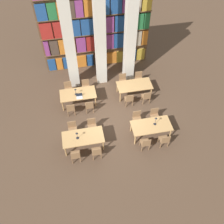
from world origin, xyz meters
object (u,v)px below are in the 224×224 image
object	(u,v)px
chair_8	(71,109)
chair_13	(123,80)
chair_3	(92,126)
pillar_left	(69,39)
chair_14	(146,97)
reading_table_2	(78,95)
pillar_center	(100,36)
chair_15	(139,78)
reading_table_0	(83,138)
chair_7	(155,115)
reading_table_1	(151,126)
desk_lamp_0	(77,134)
chair_0	(76,155)
chair_11	(86,86)
desk_lamp_2	(75,91)
chair_4	(145,143)
pillar_right	(130,32)
chair_5	(137,118)
laptop	(79,97)
chair_10	(89,106)
chair_1	(73,129)
desk_lamp_1	(156,120)
chair_12	(129,99)
chair_6	(164,140)
chair_9	(68,89)
chair_2	(97,152)
reading_table_3	(134,86)

from	to	relation	value
chair_8	chair_13	world-z (taller)	same
chair_3	chair_13	size ratio (longest dim) A/B	1.00
pillar_left	chair_14	size ratio (longest dim) A/B	6.91
reading_table_2	pillar_center	bearing A→B (deg)	46.71
pillar_left	chair_15	world-z (taller)	pillar_left
reading_table_0	chair_3	world-z (taller)	chair_3
chair_7	chair_8	world-z (taller)	same
reading_table_1	desk_lamp_0	bearing A→B (deg)	-179.09
chair_0	chair_11	xyz separation A→B (m)	(1.00, 4.34, 0.00)
pillar_left	desk_lamp_2	bearing A→B (deg)	-91.32
pillar_center	chair_13	world-z (taller)	pillar_center
reading_table_1	chair_14	world-z (taller)	chair_14
chair_11	chair_8	bearing A→B (deg)	57.15
desk_lamp_2	chair_14	world-z (taller)	desk_lamp_2
chair_3	chair_4	size ratio (longest dim) A/B	1.00
pillar_right	chair_5	size ratio (longest dim) A/B	6.91
reading_table_1	chair_3	bearing A→B (deg)	165.22
chair_5	laptop	world-z (taller)	laptop
pillar_right	chair_10	bearing A→B (deg)	-137.83
reading_table_0	reading_table_1	world-z (taller)	same
chair_1	chair_4	distance (m)	3.55
desk_lamp_1	chair_5	bearing A→B (deg)	132.97
pillar_left	chair_11	distance (m)	2.74
chair_10	laptop	world-z (taller)	laptop
chair_0	chair_10	world-z (taller)	same
desk_lamp_2	reading_table_0	bearing A→B (deg)	-89.27
desk_lamp_0	chair_11	xyz separation A→B (m)	(0.81, 3.61, -0.54)
reading_table_1	chair_12	size ratio (longest dim) A/B	2.19
chair_6	desk_lamp_2	distance (m)	5.16
chair_9	chair_12	bearing A→B (deg)	155.25
chair_5	chair_11	distance (m)	3.57
chair_6	laptop	distance (m)	4.86
pillar_center	chair_10	size ratio (longest dim) A/B	6.91
chair_9	chair_8	bearing A→B (deg)	90.00
desk_lamp_0	chair_15	distance (m)	5.40
chair_2	desk_lamp_2	world-z (taller)	desk_lamp_2
pillar_right	chair_7	xyz separation A→B (m)	(0.49, -3.68, -2.53)
chair_3	chair_10	distance (m)	1.31
chair_7	chair_14	distance (m)	1.36
pillar_center	chair_2	distance (m)	5.90
chair_4	chair_10	bearing A→B (deg)	128.47
chair_8	chair_11	xyz separation A→B (m)	(0.98, 1.51, 0.00)
chair_0	chair_6	bearing A→B (deg)	0.41
chair_9	desk_lamp_1	bearing A→B (deg)	137.75
pillar_center	reading_table_0	xyz separation A→B (m)	(-1.61, -4.46, -2.35)
chair_9	chair_10	distance (m)	1.80
pillar_center	chair_6	size ratio (longest dim) A/B	6.91
chair_9	reading_table_1	bearing A→B (deg)	136.03
reading_table_3	chair_14	world-z (taller)	chair_14
chair_2	chair_13	distance (m)	4.93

